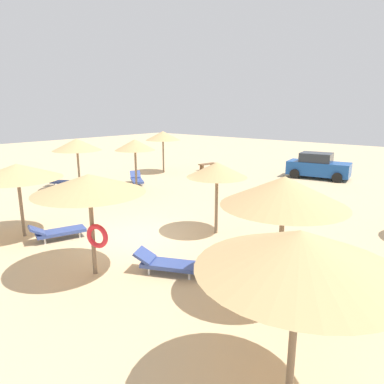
% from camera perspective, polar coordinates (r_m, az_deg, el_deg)
% --- Properties ---
extents(ground_plane, '(80.00, 80.00, 0.00)m').
position_cam_1_polar(ground_plane, '(13.08, -8.62, -7.48)').
color(ground_plane, '#D1B284').
extents(parasol_1, '(3.06, 3.06, 2.92)m').
position_cam_1_polar(parasol_1, '(9.89, -16.42, 1.17)').
color(parasol_1, '#75604C').
rests_on(parasol_1, ground).
extents(parasol_2, '(2.21, 2.21, 3.01)m').
position_cam_1_polar(parasol_2, '(19.42, -9.29, 7.57)').
color(parasol_2, '#75604C').
rests_on(parasol_2, ground).
extents(parasol_3, '(3.10, 3.10, 2.73)m').
position_cam_1_polar(parasol_3, '(13.99, -26.64, 3.01)').
color(parasol_3, '#75604C').
rests_on(parasol_3, ground).
extents(parasol_5, '(2.71, 2.71, 2.99)m').
position_cam_1_polar(parasol_5, '(20.90, -18.28, 7.34)').
color(parasol_5, '#75604C').
rests_on(parasol_5, ground).
extents(parasol_6, '(2.52, 2.52, 3.03)m').
position_cam_1_polar(parasol_6, '(25.63, -4.76, 9.12)').
color(parasol_6, '#75604C').
rests_on(parasol_6, ground).
extents(parasol_7, '(3.04, 3.04, 2.98)m').
position_cam_1_polar(parasol_7, '(5.29, 17.14, -9.16)').
color(parasol_7, '#75604C').
rests_on(parasol_7, ground).
extents(parasol_8, '(3.00, 3.00, 3.12)m').
position_cam_1_polar(parasol_8, '(8.43, 14.80, 0.09)').
color(parasol_8, '#75604C').
rests_on(parasol_8, ground).
extents(parasol_9, '(2.25, 2.25, 2.73)m').
position_cam_1_polar(parasol_9, '(12.86, 4.10, 3.59)').
color(parasol_9, '#75604C').
rests_on(parasol_9, ground).
extents(lounger_1, '(1.99, 1.41, 0.65)m').
position_cam_1_polar(lounger_1, '(10.28, -4.19, -11.51)').
color(lounger_1, '#33478C').
rests_on(lounger_1, ground).
extents(lounger_2, '(1.92, 1.57, 0.74)m').
position_cam_1_polar(lounger_2, '(22.10, -9.01, 2.06)').
color(lounger_2, '#33478C').
rests_on(lounger_2, ground).
extents(lounger_3, '(1.20, 2.01, 0.64)m').
position_cam_1_polar(lounger_3, '(13.61, -21.17, -6.04)').
color(lounger_3, '#33478C').
rests_on(lounger_3, ground).
extents(lounger_5, '(1.91, 1.52, 0.79)m').
position_cam_1_polar(lounger_5, '(22.64, -20.31, 1.66)').
color(lounger_5, '#33478C').
rests_on(lounger_5, ground).
extents(bench_0, '(0.66, 1.55, 0.49)m').
position_cam_1_polar(bench_0, '(27.09, 2.50, 4.38)').
color(bench_0, brown).
rests_on(bench_0, ground).
extents(parked_car, '(4.23, 2.52, 1.72)m').
position_cam_1_polar(parked_car, '(25.19, 19.85, 3.99)').
color(parked_car, '#194C9E').
rests_on(parked_car, ground).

